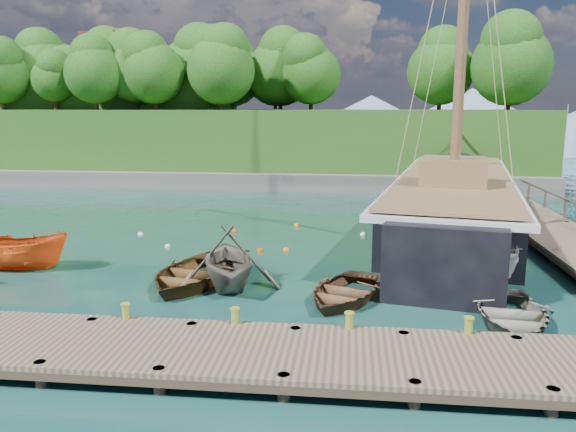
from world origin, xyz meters
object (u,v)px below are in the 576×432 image
Objects in this scene: rowboat_1 at (228,286)px; cabin_boat_white at (489,283)px; schooner at (453,208)px; rowboat_0 at (191,284)px; rowboat_3 at (510,324)px; motorboat_orange at (17,270)px; rowboat_2 at (344,300)px.

rowboat_1 is 9.36m from cabin_boat_white.
rowboat_0 is at bearing -126.43° from schooner.
cabin_boat_white is (0.30, 3.89, 0.00)m from rowboat_3.
rowboat_3 is at bearing -4.85° from rowboat_0.
rowboat_1 reaches higher than motorboat_orange.
rowboat_3 is at bearing -31.66° from rowboat_1.
motorboat_orange reaches higher than rowboat_2.
rowboat_1 is at bearing 4.43° from rowboat_0.
rowboat_2 is at bearing -103.77° from motorboat_orange.
schooner is (0.46, 12.51, 1.24)m from rowboat_3.
cabin_boat_white reaches higher than rowboat_3.
schooner reaches higher than rowboat_1.
rowboat_3 is (10.36, -2.68, 0.00)m from rowboat_0.
rowboat_0 is at bearing -158.75° from cabin_boat_white.
rowboat_3 is 0.14× the size of schooner.
rowboat_0 reaches higher than rowboat_3.
rowboat_0 is at bearing -171.67° from rowboat_2.
cabin_boat_white is (9.27, 1.34, 0.00)m from rowboat_1.
rowboat_3 is at bearing 2.30° from rowboat_2.
rowboat_1 is 1.05× the size of rowboat_2.
motorboat_orange is (-8.63, 1.07, 0.00)m from rowboat_1.
motorboat_orange reaches higher than rowboat_3.
rowboat_3 is 17.96m from motorboat_orange.
motorboat_orange is 20.15m from schooner.
cabin_boat_white is 8.71m from schooner.
rowboat_1 is (1.40, -0.13, 0.00)m from rowboat_0.
rowboat_2 is 5.68m from cabin_boat_white.
rowboat_1 is 9.32m from rowboat_3.
schooner is at bearing 30.84° from rowboat_1.
rowboat_2 is at bearing -1.97° from rowboat_0.
motorboat_orange is at bearing -169.27° from rowboat_2.
motorboat_orange is at bearing -164.35° from cabin_boat_white.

